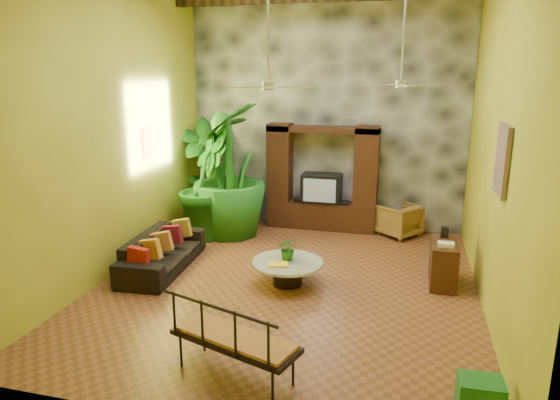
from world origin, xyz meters
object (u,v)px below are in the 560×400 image
(wicker_armchair, at_px, (399,220))
(iron_bench, at_px, (232,337))
(tall_plant_c, at_px, (229,170))
(green_bin, at_px, (480,397))
(sofa, at_px, (163,252))
(ceiling_fan_back, at_px, (402,71))
(tall_plant_a, at_px, (205,172))
(entertainment_center, at_px, (322,186))
(ceiling_fan_front, at_px, (268,71))
(side_console, at_px, (443,263))
(coffee_table, at_px, (288,270))
(tall_plant_b, at_px, (205,184))

(wicker_armchair, bearing_deg, iron_bench, 22.65)
(tall_plant_c, distance_m, green_bin, 6.66)
(sofa, relative_size, wicker_armchair, 2.86)
(ceiling_fan_back, xyz_separation_m, tall_plant_a, (-4.19, 1.61, -2.19))
(entertainment_center, xyz_separation_m, ceiling_fan_front, (-0.20, -3.54, 2.44))
(side_console, bearing_deg, coffee_table, -164.94)
(entertainment_center, xyz_separation_m, iron_bench, (0.02, -5.85, -0.43))
(sofa, bearing_deg, tall_plant_b, -5.05)
(tall_plant_c, bearing_deg, ceiling_fan_back, -16.03)
(wicker_armchair, bearing_deg, tall_plant_b, -36.02)
(entertainment_center, distance_m, tall_plant_c, 2.08)
(tall_plant_a, bearing_deg, ceiling_fan_back, -20.98)
(sofa, xyz_separation_m, wicker_armchair, (3.99, 2.93, 0.03))
(ceiling_fan_back, relative_size, tall_plant_c, 0.66)
(coffee_table, xyz_separation_m, iron_bench, (0.02, -2.70, 0.28))
(ceiling_fan_front, relative_size, tall_plant_a, 0.77)
(ceiling_fan_front, bearing_deg, tall_plant_b, 131.08)
(coffee_table, bearing_deg, ceiling_fan_back, 37.14)
(entertainment_center, distance_m, side_console, 3.55)
(ceiling_fan_back, distance_m, tall_plant_c, 4.05)
(ceiling_fan_back, xyz_separation_m, coffee_table, (-1.60, -1.21, -3.15))
(ceiling_fan_front, height_order, side_console, ceiling_fan_front)
(wicker_armchair, xyz_separation_m, tall_plant_c, (-3.48, -0.84, 1.06))
(tall_plant_b, relative_size, coffee_table, 1.97)
(tall_plant_b, relative_size, tall_plant_c, 0.81)
(tall_plant_a, bearing_deg, ceiling_fan_front, -53.28)
(tall_plant_c, height_order, iron_bench, tall_plant_c)
(entertainment_center, bearing_deg, ceiling_fan_front, -93.24)
(ceiling_fan_back, bearing_deg, side_console, -33.06)
(tall_plant_a, xyz_separation_m, green_bin, (5.24, -5.44, -1.01))
(tall_plant_a, bearing_deg, sofa, -83.85)
(tall_plant_c, bearing_deg, tall_plant_b, -154.82)
(coffee_table, distance_m, green_bin, 3.73)
(tall_plant_c, distance_m, iron_bench, 5.28)
(tall_plant_a, xyz_separation_m, tall_plant_c, (0.80, -0.63, 0.20))
(sofa, bearing_deg, ceiling_fan_back, -77.76)
(entertainment_center, bearing_deg, tall_plant_b, -152.35)
(tall_plant_a, distance_m, iron_bench, 6.15)
(iron_bench, bearing_deg, entertainment_center, 108.62)
(sofa, xyz_separation_m, green_bin, (4.95, -2.73, -0.12))
(iron_bench, bearing_deg, sofa, 148.01)
(ceiling_fan_back, distance_m, tall_plant_b, 4.53)
(green_bin, bearing_deg, wicker_armchair, 99.62)
(ceiling_fan_back, bearing_deg, tall_plant_a, 159.02)
(wicker_armchair, bearing_deg, ceiling_fan_back, 36.01)
(tall_plant_b, bearing_deg, ceiling_fan_front, -48.92)
(sofa, bearing_deg, tall_plant_c, -17.40)
(ceiling_fan_front, bearing_deg, green_bin, -38.13)
(sofa, xyz_separation_m, tall_plant_b, (0.05, 1.86, 0.83))
(sofa, height_order, tall_plant_a, tall_plant_a)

